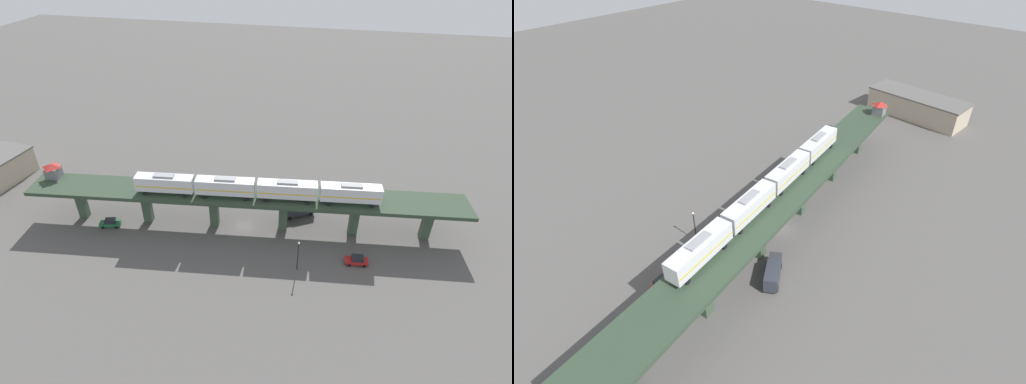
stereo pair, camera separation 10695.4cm
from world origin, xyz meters
TOP-DOWN VIEW (x-y plane):
  - ground_plane at (0.00, 0.00)m, footprint 400.00×400.00m
  - elevated_viaduct at (0.02, -0.20)m, footprint 19.67×92.33m
  - subway_train at (-1.05, -2.93)m, footprint 8.92×49.77m
  - signal_hut at (-2.86, 42.54)m, footprint 3.59×3.59m
  - street_car_red at (-6.60, -24.39)m, footprint 2.40×4.60m
  - street_car_green at (-6.49, 28.75)m, footprint 2.82×4.71m
  - delivery_truck at (6.58, -11.31)m, footprint 5.68×7.32m
  - street_lamp at (-10.67, -13.19)m, footprint 0.44×0.44m

SIDE VIEW (x-z plane):
  - ground_plane at x=0.00m, z-range 0.00..0.00m
  - street_car_red at x=-6.60m, z-range -0.01..1.88m
  - street_car_green at x=-6.49m, z-range -0.01..1.88m
  - delivery_truck at x=6.58m, z-range 0.16..3.36m
  - street_lamp at x=-10.67m, z-range 0.64..7.58m
  - elevated_viaduct at x=0.02m, z-range 3.10..11.83m
  - signal_hut at x=-2.86m, z-range 8.84..12.24m
  - subway_train at x=-1.05m, z-range 9.05..13.50m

